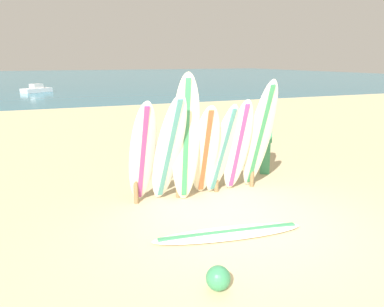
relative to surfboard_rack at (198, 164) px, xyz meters
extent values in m
plane|color=#D3BC8C|center=(0.11, -1.73, -0.65)|extent=(120.00, 120.00, 0.00)
cube|color=teal|center=(0.11, 56.27, -0.65)|extent=(120.00, 80.00, 0.01)
cylinder|color=olive|center=(-1.31, 0.00, -0.13)|extent=(0.09, 0.09, 1.06)
cylinder|color=olive|center=(-0.44, 0.00, -0.13)|extent=(0.09, 0.09, 1.06)
cylinder|color=olive|center=(0.44, 0.00, -0.13)|extent=(0.09, 0.09, 1.06)
cylinder|color=olive|center=(1.31, 0.00, -0.13)|extent=(0.09, 0.09, 1.06)
cylinder|color=olive|center=(0.00, 0.00, 0.25)|extent=(2.72, 0.08, 0.08)
ellipsoid|color=white|center=(-1.23, -0.27, 0.39)|extent=(0.52, 0.97, 2.09)
cube|color=#A53F8C|center=(-1.23, -0.27, 0.39)|extent=(0.11, 0.90, 1.93)
ellipsoid|color=white|center=(-0.77, -0.41, 0.45)|extent=(0.63, 1.16, 2.21)
cube|color=teal|center=(-0.77, -0.41, 0.45)|extent=(0.19, 1.05, 2.04)
ellipsoid|color=beige|center=(-0.42, -0.40, 0.62)|extent=(0.66, 0.73, 2.55)
cube|color=#388C59|center=(-0.42, -0.40, 0.62)|extent=(0.22, 0.60, 2.35)
ellipsoid|color=white|center=(0.02, -0.33, 0.33)|extent=(0.71, 1.08, 1.97)
cube|color=#CC5933|center=(0.02, -0.33, 0.33)|extent=(0.28, 0.93, 1.82)
ellipsoid|color=white|center=(0.40, -0.30, 0.32)|extent=(0.68, 0.89, 1.95)
cube|color=teal|center=(0.40, -0.30, 0.32)|extent=(0.23, 0.76, 1.80)
ellipsoid|color=white|center=(0.77, -0.29, 0.36)|extent=(0.56, 0.85, 2.03)
cube|color=#A53F8C|center=(0.77, -0.29, 0.36)|extent=(0.15, 0.77, 1.87)
ellipsoid|color=silver|center=(1.24, -0.34, 0.55)|extent=(0.61, 1.08, 2.40)
cube|color=#388C59|center=(1.24, -0.34, 0.55)|extent=(0.19, 0.97, 2.22)
ellipsoid|color=white|center=(-0.31, -1.95, -0.62)|extent=(2.55, 0.86, 0.07)
cube|color=#388C59|center=(-0.31, -1.95, -0.62)|extent=(2.30, 0.42, 0.08)
cube|color=#3F9966|center=(2.13, 0.75, -0.26)|extent=(0.27, 0.24, 0.80)
cube|color=#3F9966|center=(2.13, 0.75, 0.48)|extent=(0.32, 0.28, 0.67)
sphere|color=#997051|center=(2.13, 0.75, 0.93)|extent=(0.23, 0.23, 0.23)
cube|color=silver|center=(-2.40, 28.47, -0.47)|extent=(2.62, 2.22, 0.35)
cube|color=silver|center=(-2.40, 28.47, -0.12)|extent=(1.14, 1.09, 0.36)
sphere|color=#388C59|center=(-1.14, -3.23, -0.50)|extent=(0.31, 0.31, 0.31)
camera|label=1|loc=(-3.07, -6.98, 2.10)|focal=36.08mm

